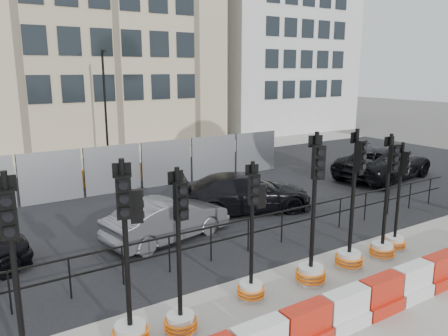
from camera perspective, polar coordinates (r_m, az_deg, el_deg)
ground at (r=11.55m, az=6.71°, el=-12.88°), size 120.00×120.00×0.00m
sidewalk_near at (r=9.71m, az=18.54°, el=-18.76°), size 40.00×6.00×0.02m
road at (r=17.17m, az=-8.18°, el=-4.21°), size 40.00×14.00×0.03m
sidewalk_far at (r=25.42m, az=-16.59°, el=0.91°), size 40.00×4.00×0.02m
building_cream at (r=31.50m, az=-17.20°, el=19.51°), size 15.00×10.06×18.00m
building_white at (r=38.34m, az=6.09°, el=17.16°), size 12.00×9.06×16.00m
kerb_railing at (r=12.16m, az=3.20°, el=-7.95°), size 18.00×0.04×1.00m
heras_fencing at (r=19.50m, az=-11.67°, el=-0.27°), size 14.33×1.72×2.00m
lamp_post_far at (r=24.16m, az=-15.25°, el=8.11°), size 0.12×0.56×6.00m
barrier_row at (r=9.64m, az=17.74°, el=-16.51°), size 12.55×0.50×0.80m
traffic_signal_b at (r=8.42m, az=-12.21°, el=-16.99°), size 0.69×0.69×3.52m
traffic_signal_c at (r=8.70m, az=-5.71°, el=-16.95°), size 0.65×0.65×3.29m
traffic_signal_d at (r=9.80m, az=3.66°, el=-12.89°), size 0.62×0.62×3.12m
traffic_signal_e at (r=10.62m, az=11.39°, el=-10.98°), size 0.72×0.72×3.64m
traffic_signal_f at (r=11.63m, az=16.27°, el=-8.55°), size 0.71×0.71×3.60m
traffic_signal_g at (r=12.54m, az=20.14°, el=-8.03°), size 0.67×0.67×3.39m
traffic_signal_h at (r=13.27m, az=21.55°, el=-7.30°), size 0.61×0.61×3.07m
car_b at (r=13.14m, az=-7.40°, el=-6.65°), size 2.93×4.44×1.28m
car_c at (r=15.60m, az=2.80°, el=-3.23°), size 4.89×5.99×1.39m
car_d at (r=21.54m, az=20.20°, el=0.62°), size 4.19×6.22×1.51m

